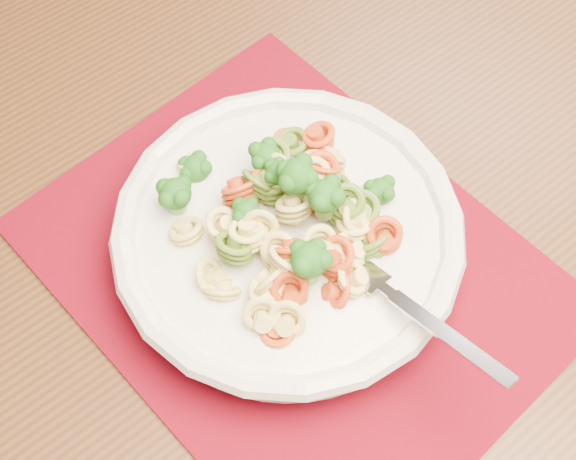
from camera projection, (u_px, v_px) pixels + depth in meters
The scene contains 5 objects.
dining_table at pixel (335, 296), 0.74m from camera, with size 1.81×1.48×0.78m.
placemat at pixel (294, 268), 0.65m from camera, with size 0.40×0.31×0.00m, color #600413.
pasta_bowl at pixel (288, 236), 0.62m from camera, with size 0.28×0.28×0.05m.
pasta_broccoli_heap at pixel (288, 226), 0.61m from camera, with size 0.23×0.23×0.06m, color #D9BB6B, non-canonical shape.
fork at pixel (370, 278), 0.59m from camera, with size 0.19×0.02×0.01m, color silver, non-canonical shape.
Camera 1 is at (-0.01, -0.56, 1.36)m, focal length 50.00 mm.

